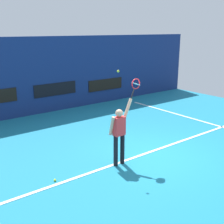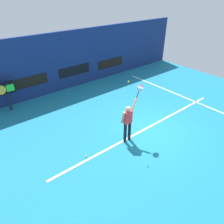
# 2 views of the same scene
# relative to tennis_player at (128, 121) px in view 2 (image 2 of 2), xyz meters

# --- Properties ---
(ground_plane) EXTENTS (18.00, 18.00, 0.00)m
(ground_plane) POSITION_rel_tennis_player_xyz_m (1.28, -0.15, -1.01)
(ground_plane) COLOR teal
(back_wall) EXTENTS (18.00, 0.20, 3.55)m
(back_wall) POSITION_rel_tennis_player_xyz_m (1.28, 6.55, 0.77)
(back_wall) COLOR navy
(back_wall) RESTS_ON ground_plane
(sponsor_banner_center) EXTENTS (2.20, 0.03, 0.60)m
(sponsor_banner_center) POSITION_rel_tennis_player_xyz_m (1.28, 6.43, 0.06)
(sponsor_banner_center) COLOR black
(sponsor_banner_portside) EXTENTS (2.20, 0.03, 0.60)m
(sponsor_banner_portside) POSITION_rel_tennis_player_xyz_m (-1.72, 6.43, 0.08)
(sponsor_banner_portside) COLOR black
(sponsor_banner_starboard) EXTENTS (2.20, 0.03, 0.60)m
(sponsor_banner_starboard) POSITION_rel_tennis_player_xyz_m (4.28, 6.43, -0.04)
(sponsor_banner_starboard) COLOR black
(court_baseline) EXTENTS (10.00, 0.10, 0.01)m
(court_baseline) POSITION_rel_tennis_player_xyz_m (1.28, 0.06, -1.00)
(court_baseline) COLOR white
(court_baseline) RESTS_ON ground_plane
(court_sideline) EXTENTS (0.10, 7.00, 0.01)m
(court_sideline) POSITION_rel_tennis_player_xyz_m (5.47, 1.85, -1.00)
(court_sideline) COLOR white
(court_sideline) RESTS_ON ground_plane
(tennis_player) EXTENTS (0.72, 0.31, 1.96)m
(tennis_player) POSITION_rel_tennis_player_xyz_m (0.00, 0.00, 0.00)
(tennis_player) COLOR black
(tennis_player) RESTS_ON ground_plane
(tennis_racket) EXTENTS (0.41, 0.27, 0.62)m
(tennis_racket) POSITION_rel_tennis_player_xyz_m (0.59, -0.00, 1.31)
(tennis_racket) COLOR black
(tennis_ball) EXTENTS (0.07, 0.07, 0.07)m
(tennis_ball) POSITION_rel_tennis_player_xyz_m (-0.05, 0.00, 1.76)
(tennis_ball) COLOR #CCE033
(scoreboard_clock) EXTENTS (0.96, 0.20, 1.58)m
(scoreboard_clock) POSITION_rel_tennis_player_xyz_m (-3.10, 5.91, 0.20)
(scoreboard_clock) COLOR black
(scoreboard_clock) RESTS_ON ground_plane
(spare_ball) EXTENTS (0.07, 0.07, 0.07)m
(spare_ball) POSITION_rel_tennis_player_xyz_m (-1.98, 0.24, -0.98)
(spare_ball) COLOR #CCE033
(spare_ball) RESTS_ON ground_plane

